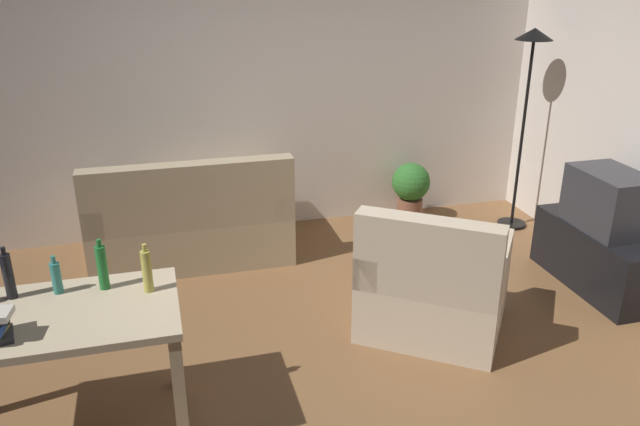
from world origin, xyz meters
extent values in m
cube|color=brown|center=(0.00, 0.00, -0.01)|extent=(5.20, 4.40, 0.02)
cube|color=silver|center=(0.00, 2.20, 1.35)|extent=(5.20, 0.10, 2.70)
cube|color=tan|center=(-0.72, 1.65, 0.20)|extent=(1.62, 0.84, 0.40)
cube|color=tan|center=(-0.72, 1.31, 0.66)|extent=(1.62, 0.16, 0.52)
cube|color=tan|center=(0.01, 1.65, 0.51)|extent=(0.16, 0.84, 0.22)
cube|color=tan|center=(-1.45, 1.65, 0.51)|extent=(0.16, 0.84, 0.22)
cube|color=black|center=(2.25, 0.31, 0.24)|extent=(0.44, 1.10, 0.48)
cube|color=#2D2D33|center=(2.25, 0.31, 0.70)|extent=(0.40, 0.60, 0.44)
cube|color=black|center=(2.46, 0.31, 0.70)|extent=(0.01, 0.52, 0.36)
cylinder|color=black|center=(2.25, 1.53, 0.01)|extent=(0.26, 0.26, 0.03)
cylinder|color=black|center=(2.25, 1.53, 0.87)|extent=(0.03, 0.03, 1.68)
cone|color=black|center=(2.25, 1.53, 1.76)|extent=(0.32, 0.32, 0.10)
cube|color=#C6B28E|center=(-1.49, -0.45, 0.74)|extent=(1.20, 0.71, 0.04)
cube|color=tan|center=(-0.93, -0.75, 0.36)|extent=(0.06, 0.06, 0.72)
cube|color=tan|center=(-0.94, -0.13, 0.36)|extent=(0.06, 0.06, 0.72)
cylinder|color=brown|center=(1.36, 1.90, 0.11)|extent=(0.24, 0.24, 0.22)
sphere|color=#2D6B28|center=(1.36, 1.90, 0.39)|extent=(0.36, 0.36, 0.36)
cube|color=beige|center=(0.80, 0.11, 0.20)|extent=(1.22, 1.21, 0.40)
cube|color=#C0AD91|center=(0.60, -0.17, 0.66)|extent=(0.82, 0.66, 0.52)
cube|color=#C8B597|center=(1.10, -0.11, 0.51)|extent=(0.62, 0.78, 0.22)
cube|color=#C8B597|center=(0.50, 0.32, 0.51)|extent=(0.62, 0.78, 0.22)
cylinder|color=black|center=(-1.71, -0.23, 0.88)|extent=(0.05, 0.05, 0.24)
cylinder|color=black|center=(-1.71, -0.23, 1.02)|extent=(0.02, 0.02, 0.04)
cylinder|color=teal|center=(-1.49, -0.24, 0.84)|extent=(0.05, 0.05, 0.17)
cylinder|color=teal|center=(-1.49, -0.24, 0.95)|extent=(0.02, 0.02, 0.04)
cylinder|color=#1E722D|center=(-1.26, -0.25, 0.88)|extent=(0.05, 0.05, 0.24)
cylinder|color=#1E722D|center=(-1.26, -0.25, 1.02)|extent=(0.02, 0.02, 0.04)
cylinder|color=#BCB24C|center=(-1.04, -0.34, 0.87)|extent=(0.05, 0.05, 0.23)
cylinder|color=#BCB24C|center=(-1.04, -0.34, 1.01)|extent=(0.02, 0.02, 0.04)
camera|label=1|loc=(-0.92, -3.36, 2.36)|focal=35.63mm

